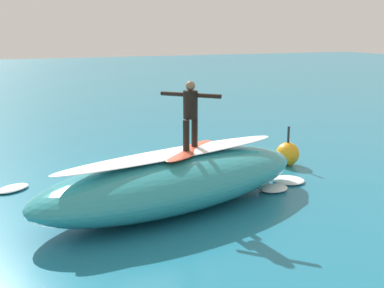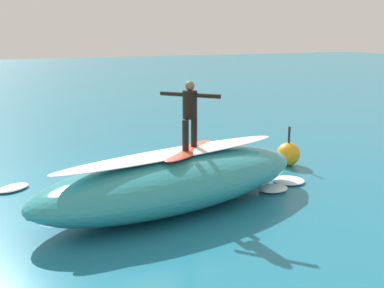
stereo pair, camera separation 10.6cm
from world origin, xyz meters
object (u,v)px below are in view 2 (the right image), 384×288
object	(u,v)px
surfboard_paddling	(194,166)
buoy_marker	(288,154)
surfboard_riding	(190,150)
surfer_paddling	(198,161)
surfer_riding	(190,110)

from	to	relation	value
surfboard_paddling	buoy_marker	world-z (taller)	buoy_marker
surfboard_riding	buoy_marker	size ratio (longest dim) A/B	1.94
surfboard_paddling	surfer_paddling	world-z (taller)	surfer_paddling
surfboard_riding	buoy_marker	world-z (taller)	surfboard_riding
surfer_riding	surfer_paddling	distance (m)	3.42
surfboard_riding	surfer_riding	world-z (taller)	surfer_riding
surfer_paddling	surfer_riding	bearing A→B (deg)	110.61
buoy_marker	surfboard_paddling	bearing A→B (deg)	-19.35
surfboard_paddling	buoy_marker	bearing A→B (deg)	-150.03
surfer_riding	buoy_marker	distance (m)	4.56
surfboard_riding	surfer_riding	distance (m)	0.90
surfer_paddling	surfboard_paddling	bearing A→B (deg)	0.00
surfboard_paddling	buoy_marker	size ratio (longest dim) A/B	1.86
surfboard_riding	surfer_paddling	distance (m)	3.02
surfboard_riding	surfboard_paddling	size ratio (longest dim) A/B	1.04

